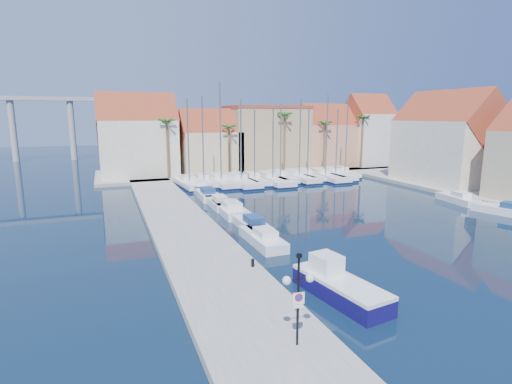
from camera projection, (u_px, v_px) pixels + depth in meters
ground at (356, 272)px, 26.69m from camera, size 260.00×260.00×0.00m
quay_west at (184, 229)px, 35.90m from camera, size 6.00×77.00×0.50m
shore_north at (251, 170)px, 74.19m from camera, size 54.00×16.00×0.50m
shore_east at (498, 194)px, 51.57m from camera, size 12.00×60.00×0.50m
lamp_post at (298, 286)px, 16.84m from camera, size 1.42×0.48×4.19m
bollard at (253, 263)px, 26.27m from camera, size 0.21×0.21×0.53m
fishing_boat at (338, 285)px, 22.88m from camera, size 3.08×6.67×2.25m
motorboat_west_0 at (263, 238)px, 32.43m from camera, size 2.03×6.21×1.40m
motorboat_west_1 at (252, 224)px, 36.52m from camera, size 2.03×6.28×1.40m
motorboat_west_2 at (230, 208)px, 42.67m from camera, size 2.53×7.52×1.40m
motorboat_west_3 at (219, 202)px, 45.63m from camera, size 1.97×6.04×1.40m
motorboat_west_4 at (207, 194)px, 50.56m from camera, size 2.42×6.84×1.40m
motorboat_west_5 at (200, 186)px, 56.11m from camera, size 2.85×7.05×1.40m
motorboat_west_6 at (191, 181)px, 60.57m from camera, size 1.79×5.15×1.40m
motorboat_east_0 at (508, 210)px, 41.89m from camera, size 3.88×6.95×1.40m
motorboat_east_1 at (458, 199)px, 47.77m from camera, size 2.58×5.85×1.40m
sailboat_0 at (188, 183)px, 58.05m from camera, size 3.32×9.79×12.59m
sailboat_1 at (203, 181)px, 59.70m from camera, size 2.49×8.78×13.04m
sailboat_2 at (220, 181)px, 59.68m from camera, size 3.12×10.40×14.99m
sailboat_3 at (240, 181)px, 60.22m from camera, size 3.35×11.66×12.62m
sailboat_4 at (253, 179)px, 61.54m from camera, size 2.83×9.85×11.09m
sailboat_5 at (271, 179)px, 61.72m from camera, size 3.18×12.01×11.21m
sailboat_6 at (279, 177)px, 63.71m from camera, size 2.77×10.18×12.01m
sailboat_7 at (297, 177)px, 64.06m from camera, size 3.26×10.85×12.92m
sailboat_8 at (306, 175)px, 65.60m from camera, size 2.59×9.66×11.79m
sailboat_9 at (323, 176)px, 65.38m from camera, size 3.27×11.95×13.57m
sailboat_10 at (334, 174)px, 66.80m from camera, size 3.77×11.34×11.26m
sailboat_11 at (344, 173)px, 68.42m from camera, size 2.65×8.28×13.61m
building_0 at (138, 139)px, 65.11m from camera, size 12.30×9.00×13.50m
building_1 at (210, 144)px, 69.53m from camera, size 10.30×8.00×11.00m
building_2 at (266, 137)px, 74.10m from camera, size 14.20×10.20×11.50m
building_3 at (325, 139)px, 77.44m from camera, size 10.30×8.00×12.00m
building_4 at (367, 132)px, 79.45m from camera, size 8.30×8.00×14.00m
building_6 at (447, 141)px, 58.64m from camera, size 9.00×14.30×13.50m
palm_0 at (167, 123)px, 61.43m from camera, size 2.60×2.60×10.15m
palm_1 at (229, 129)px, 65.10m from camera, size 2.60×2.60×9.15m
palm_2 at (285, 117)px, 68.23m from camera, size 2.60×2.60×11.15m
palm_3 at (325, 125)px, 71.28m from camera, size 2.60×2.60×9.65m
palm_4 at (363, 119)px, 73.89m from camera, size 2.60×2.60×10.65m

